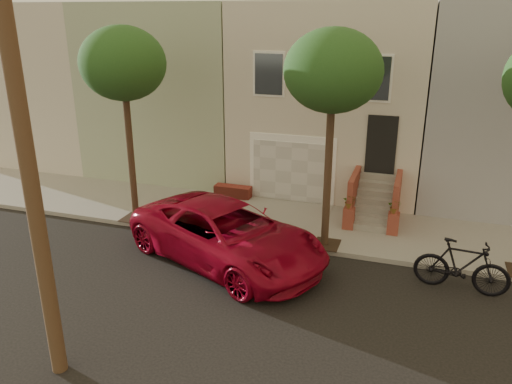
% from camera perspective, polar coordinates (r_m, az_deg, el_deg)
% --- Properties ---
extents(ground, '(90.00, 90.00, 0.00)m').
position_cam_1_polar(ground, '(12.47, -0.47, -13.29)').
color(ground, black).
rests_on(ground, ground).
extents(sidewalk, '(40.00, 3.70, 0.15)m').
position_cam_1_polar(sidewalk, '(17.00, 5.35, -3.65)').
color(sidewalk, gray).
rests_on(sidewalk, ground).
extents(house_row, '(33.10, 11.70, 7.00)m').
position_cam_1_polar(house_row, '(21.58, 9.28, 11.08)').
color(house_row, '#BCB2A1').
rests_on(house_row, sidewalk).
extents(tree_left, '(2.70, 2.57, 6.30)m').
position_cam_1_polar(tree_left, '(16.48, -14.83, 13.74)').
color(tree_left, '#2D2116').
rests_on(tree_left, sidewalk).
extents(tree_mid, '(2.70, 2.57, 6.30)m').
position_cam_1_polar(tree_mid, '(14.08, 8.70, 13.24)').
color(tree_mid, '#2D2116').
rests_on(tree_mid, sidewalk).
extents(pickup_truck, '(6.74, 5.09, 1.70)m').
position_cam_1_polar(pickup_truck, '(14.35, -3.31, -4.77)').
color(pickup_truck, maroon).
rests_on(pickup_truck, ground).
extents(motorcycle, '(2.39, 0.88, 1.41)m').
position_cam_1_polar(motorcycle, '(13.95, 22.26, -7.76)').
color(motorcycle, black).
rests_on(motorcycle, ground).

